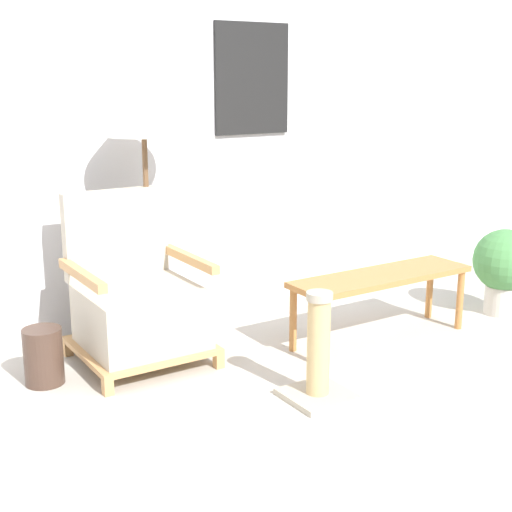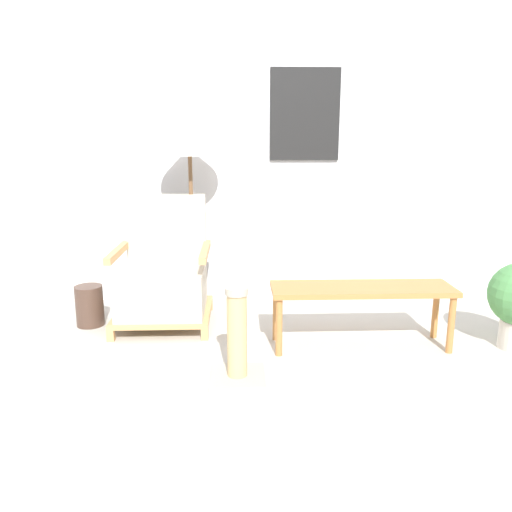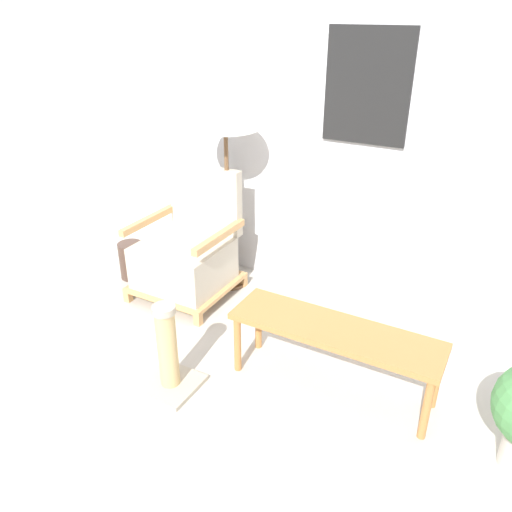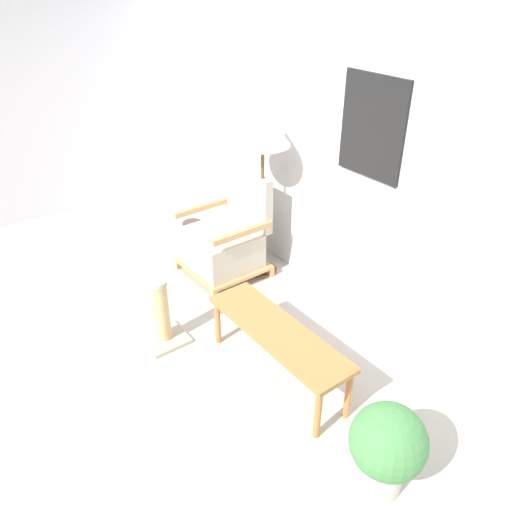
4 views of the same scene
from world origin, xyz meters
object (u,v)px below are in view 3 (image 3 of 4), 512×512
(armchair, at_px, (187,254))
(vase, at_px, (132,260))
(coffee_table, at_px, (334,336))
(floor_lamp, at_px, (225,115))
(scratching_post, at_px, (168,357))

(armchair, xyz_separation_m, vase, (-0.55, -0.03, -0.18))
(armchair, bearing_deg, coffee_table, -19.75)
(floor_lamp, bearing_deg, armchair, -126.37)
(floor_lamp, distance_m, coffee_table, 1.70)
(armchair, height_order, coffee_table, armchair)
(armchair, height_order, vase, armchair)
(floor_lamp, xyz_separation_m, vase, (-0.75, -0.30, -1.19))
(armchair, xyz_separation_m, floor_lamp, (0.20, 0.27, 1.01))
(armchair, distance_m, floor_lamp, 1.06)
(armchair, height_order, floor_lamp, floor_lamp)
(vase, distance_m, scratching_post, 1.43)
(coffee_table, bearing_deg, vase, 166.53)
(floor_lamp, xyz_separation_m, scratching_post, (0.35, -1.22, -1.12))
(armchair, bearing_deg, vase, -176.63)
(scratching_post, bearing_deg, coffee_table, 29.01)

